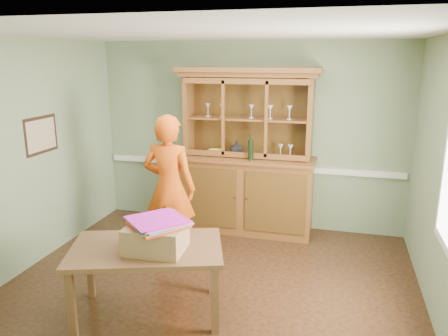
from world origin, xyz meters
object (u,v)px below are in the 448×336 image
(cardboard_box, at_px, (156,238))
(person, at_px, (169,188))
(china_hutch, at_px, (246,175))
(dining_table, at_px, (147,255))

(cardboard_box, bearing_deg, person, 106.51)
(china_hutch, height_order, cardboard_box, china_hutch)
(dining_table, height_order, cardboard_box, cardboard_box)
(china_hutch, xyz_separation_m, person, (-0.71, -1.15, 0.09))
(china_hutch, relative_size, cardboard_box, 4.39)
(cardboard_box, xyz_separation_m, person, (-0.38, 1.30, 0.07))
(cardboard_box, relative_size, person, 0.29)
(cardboard_box, bearing_deg, china_hutch, 82.44)
(china_hutch, bearing_deg, person, -121.56)
(china_hutch, relative_size, dining_table, 1.43)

